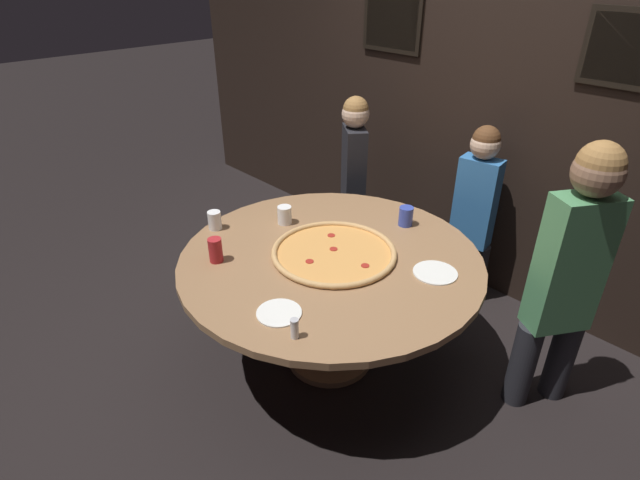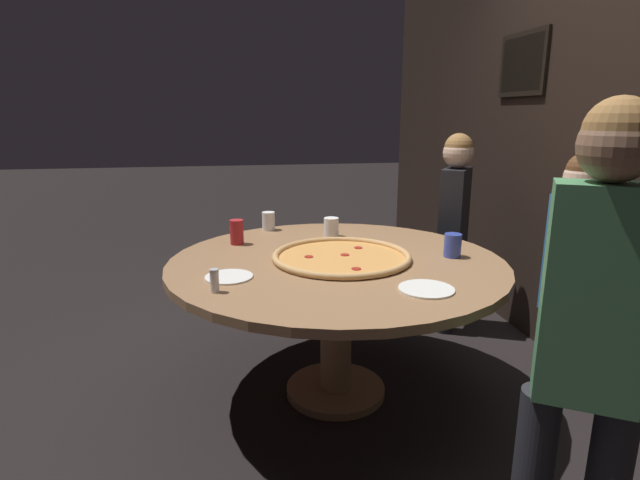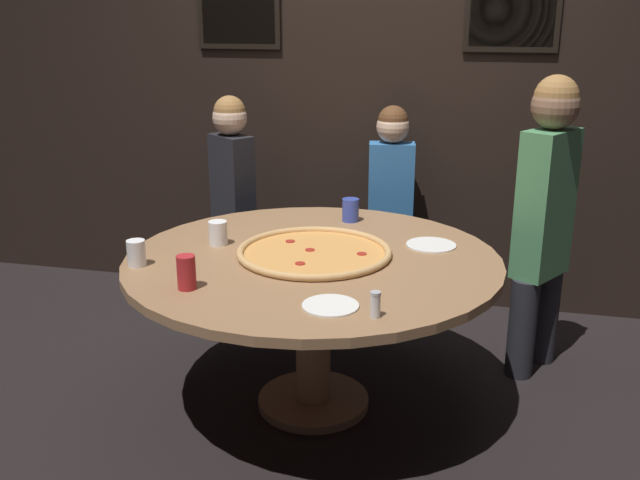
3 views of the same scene
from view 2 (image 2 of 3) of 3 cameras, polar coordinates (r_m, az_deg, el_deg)
The scene contains 14 objects.
ground_plane at distance 2.78m, azimuth 1.78°, elevation -17.01°, with size 24.00×24.00×0.00m, color black.
back_wall at distance 3.02m, azimuth 30.08°, elevation 9.79°, with size 6.40×0.08×2.60m.
dining_table at distance 2.51m, azimuth 1.89°, elevation -4.89°, with size 1.66×1.66×0.74m.
giant_pizza at distance 2.48m, azimuth 2.45°, elevation -1.87°, with size 0.69×0.69×0.03m.
drink_cup_near_left at distance 3.10m, azimuth -5.90°, elevation 2.17°, with size 0.08×0.08×0.11m, color white.
drink_cup_beside_pizza at distance 2.59m, azimuth 14.92°, elevation -0.60°, with size 0.09×0.09×0.12m, color #384CB7.
drink_cup_far_left at distance 2.78m, azimuth -9.50°, elevation 0.90°, with size 0.07×0.07×0.14m, color #B22328.
drink_cup_front_edge at distance 2.92m, azimuth 1.29°, elevation 1.47°, with size 0.09×0.09×0.11m, color white.
white_plate_beside_cup at distance 2.24m, azimuth -10.36°, elevation -4.16°, with size 0.21×0.21×0.01m, color white.
white_plate_near_front at distance 2.10m, azimuth 12.06°, elevation -5.49°, with size 0.23×0.23×0.01m, color white.
condiment_shaker at distance 2.06m, azimuth -11.97°, elevation -4.55°, with size 0.04×0.04×0.10m.
diner_side_left at distance 2.81m, azimuth 26.93°, elevation -2.31°, with size 0.33×0.19×1.26m.
diner_centre_back at distance 1.82m, azimuth 28.82°, elevation -6.64°, with size 0.31×0.39×1.50m.
diner_far_right at distance 3.43m, azimuth 15.04°, elevation 2.14°, with size 0.33×0.29×1.32m.
Camera 2 is at (2.32, -0.49, 1.45)m, focal length 28.00 mm.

